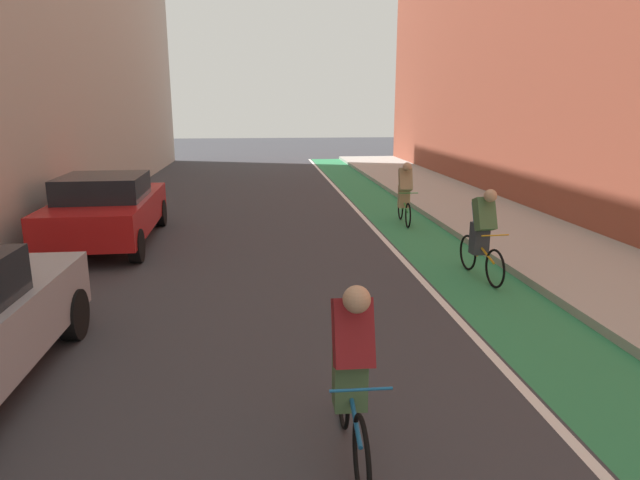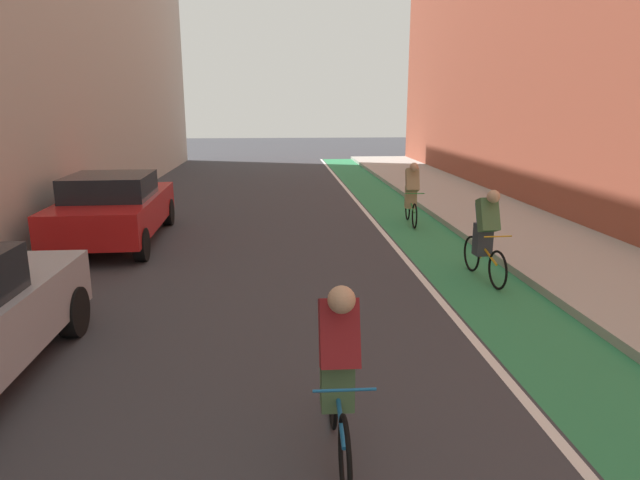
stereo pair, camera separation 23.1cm
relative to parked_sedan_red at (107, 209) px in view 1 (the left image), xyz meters
name	(u,v)px [view 1 (the left image)]	position (x,y,z in m)	size (l,w,h in m)	color
ground_plane	(265,269)	(3.37, -2.31, -0.79)	(85.30, 85.30, 0.00)	#38383D
bike_lane_paint	(423,239)	(7.00, -0.31, -0.79)	(1.60, 38.77, 0.00)	#2D8451
lane_divider_stripe	(384,240)	(6.10, -0.31, -0.79)	(0.12, 38.77, 0.00)	white
sidewalk_right	(522,233)	(9.37, -0.31, -0.72)	(3.14, 38.77, 0.14)	#A8A59E
parked_sedan_red	(107,209)	(0.00, 0.00, 0.00)	(2.09, 4.54, 1.53)	red
cyclist_mid	(352,367)	(4.06, -8.08, 0.06)	(0.48, 1.74, 1.63)	black
cyclist_trailing	(482,231)	(7.15, -3.26, 0.06)	(0.48, 1.71, 1.61)	black
cyclist_far	(405,191)	(6.99, 1.41, 0.06)	(0.48, 1.67, 1.59)	black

